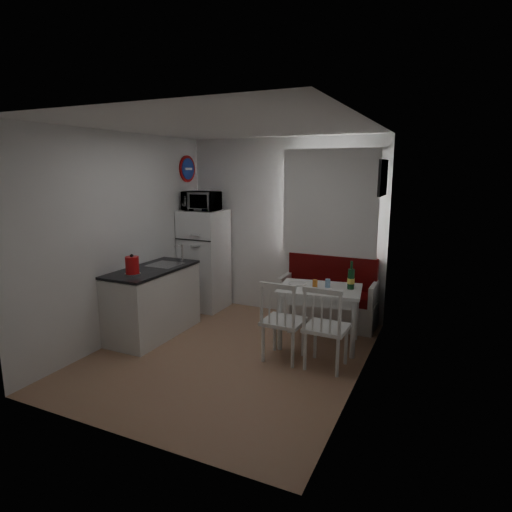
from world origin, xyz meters
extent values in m
cube|color=#AB7A5B|center=(0.00, 0.00, 0.00)|extent=(3.00, 3.50, 0.02)
cube|color=white|center=(0.00, 0.00, 2.60)|extent=(3.00, 3.50, 0.02)
cube|color=white|center=(0.00, 1.75, 1.30)|extent=(3.00, 0.02, 2.60)
cube|color=white|center=(0.00, -1.75, 1.30)|extent=(3.00, 0.02, 2.60)
cube|color=white|center=(-1.50, 0.00, 1.30)|extent=(0.02, 3.50, 2.60)
cube|color=white|center=(1.50, 0.00, 1.30)|extent=(0.02, 3.50, 2.60)
cube|color=white|center=(0.70, 1.72, 1.62)|extent=(1.22, 0.06, 1.47)
cube|color=white|center=(0.70, 1.65, 1.68)|extent=(1.35, 0.02, 1.50)
cube|color=white|center=(-1.20, 0.15, 0.43)|extent=(0.60, 1.30, 0.86)
cube|color=black|center=(-1.20, 0.15, 0.89)|extent=(0.62, 1.32, 0.03)
cube|color=#99999E|center=(-1.18, 0.40, 0.85)|extent=(0.40, 0.40, 0.10)
cylinder|color=silver|center=(-1.02, 0.58, 1.03)|extent=(0.02, 0.02, 0.26)
cylinder|color=#1B39A2|center=(-1.47, 1.45, 2.15)|extent=(0.03, 0.40, 0.40)
cube|color=black|center=(1.48, 1.10, 2.05)|extent=(0.04, 0.52, 0.42)
cube|color=white|center=(0.77, 1.48, 0.18)|extent=(1.33, 0.51, 0.37)
cube|color=#520708|center=(0.77, 1.48, 0.43)|extent=(1.27, 0.47, 0.12)
cube|color=#520708|center=(0.77, 1.67, 0.72)|extent=(1.27, 0.10, 0.47)
cube|color=white|center=(0.87, 0.74, 0.71)|extent=(1.07, 0.82, 0.04)
cube|color=white|center=(0.87, 0.74, 0.64)|extent=(0.96, 0.71, 0.12)
cylinder|color=white|center=(0.87, 0.74, 0.35)|extent=(0.06, 0.06, 0.70)
cube|color=white|center=(0.62, 0.17, 0.45)|extent=(0.45, 0.43, 0.04)
cube|color=white|center=(0.62, -0.01, 0.71)|extent=(0.42, 0.05, 0.46)
cube|color=white|center=(1.12, 0.17, 0.45)|extent=(0.46, 0.44, 0.04)
cube|color=white|center=(1.12, -0.02, 0.71)|extent=(0.42, 0.05, 0.47)
cube|color=white|center=(-1.18, 1.40, 0.77)|extent=(0.61, 0.61, 1.54)
imported|color=white|center=(-1.18, 1.35, 1.68)|extent=(0.51, 0.35, 0.28)
cylinder|color=red|center=(-1.15, -0.27, 1.03)|extent=(0.19, 0.19, 0.25)
cylinder|color=orange|center=(0.82, 0.69, 0.79)|extent=(0.06, 0.06, 0.10)
cylinder|color=#7FACD9|center=(0.95, 0.79, 0.79)|extent=(0.06, 0.06, 0.10)
cylinder|color=white|center=(0.57, 0.76, 0.74)|extent=(0.22, 0.22, 0.02)
camera|label=1|loc=(2.27, -4.14, 2.16)|focal=30.00mm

